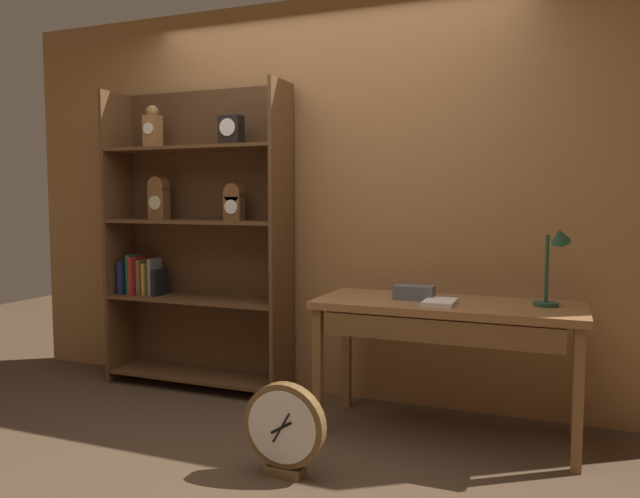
# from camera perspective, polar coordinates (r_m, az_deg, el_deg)

# --- Properties ---
(ground_plane) EXTENTS (10.00, 10.00, 0.00)m
(ground_plane) POSITION_cam_1_polar(r_m,az_deg,el_deg) (3.15, -8.14, -19.84)
(ground_plane) COLOR #4C3826
(back_wood_panel) EXTENTS (4.80, 0.05, 2.60)m
(back_wood_panel) POSITION_cam_1_polar(r_m,az_deg,el_deg) (4.05, 0.94, 4.61)
(back_wood_panel) COLOR #9E6B3D
(back_wood_panel) RESTS_ON ground
(bookshelf) EXTENTS (1.32, 0.33, 2.05)m
(bookshelf) POSITION_cam_1_polar(r_m,az_deg,el_deg) (4.32, -11.49, 0.71)
(bookshelf) COLOR brown
(bookshelf) RESTS_ON ground
(workbench) EXTENTS (1.43, 0.58, 0.74)m
(workbench) POSITION_cam_1_polar(r_m,az_deg,el_deg) (3.43, 11.64, -6.33)
(workbench) COLOR brown
(workbench) RESTS_ON ground
(desk_lamp) EXTENTS (0.19, 0.19, 0.43)m
(desk_lamp) POSITION_cam_1_polar(r_m,az_deg,el_deg) (3.39, 20.87, -0.96)
(desk_lamp) COLOR #1E472D
(desk_lamp) RESTS_ON workbench
(toolbox_small) EXTENTS (0.22, 0.11, 0.08)m
(toolbox_small) POSITION_cam_1_polar(r_m,az_deg,el_deg) (3.47, 8.72, -4.02)
(toolbox_small) COLOR #595960
(toolbox_small) RESTS_ON workbench
(open_repair_manual) EXTENTS (0.16, 0.22, 0.02)m
(open_repair_manual) POSITION_cam_1_polar(r_m,az_deg,el_deg) (3.34, 11.05, -4.87)
(open_repair_manual) COLOR silver
(open_repair_manual) RESTS_ON workbench
(round_clock_large) EXTENTS (0.40, 0.11, 0.44)m
(round_clock_large) POSITION_cam_1_polar(r_m,az_deg,el_deg) (3.02, -3.31, -16.27)
(round_clock_large) COLOR brown
(round_clock_large) RESTS_ON ground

